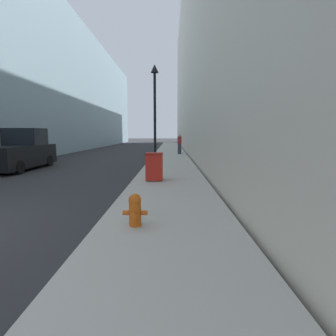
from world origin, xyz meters
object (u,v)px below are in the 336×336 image
object	(u,v)px
lamppost	(155,104)
pedestrian_on_sidewalk	(180,144)
fire_hydrant	(135,209)
pickup_truck	(19,152)
trash_bin	(154,166)

from	to	relation	value
lamppost	pedestrian_on_sidewalk	size ratio (longest dim) A/B	3.15
fire_hydrant	pickup_truck	distance (m)	11.64
pedestrian_on_sidewalk	trash_bin	bearing A→B (deg)	-96.06
fire_hydrant	trash_bin	size ratio (longest dim) A/B	0.60
trash_bin	lamppost	size ratio (longest dim) A/B	0.19
trash_bin	pedestrian_on_sidewalk	world-z (taller)	pedestrian_on_sidewalk
trash_bin	lamppost	bearing A→B (deg)	93.05
pickup_truck	trash_bin	bearing A→B (deg)	-28.71
pickup_truck	pedestrian_on_sidewalk	bearing A→B (deg)	44.96
trash_bin	pedestrian_on_sidewalk	size ratio (longest dim) A/B	0.60
pickup_truck	pedestrian_on_sidewalk	distance (m)	12.45
lamppost	pedestrian_on_sidewalk	xyz separation A→B (m)	(1.63, 7.88, -2.51)
trash_bin	pickup_truck	xyz separation A→B (m)	(-7.44, 4.08, 0.22)
trash_bin	fire_hydrant	bearing A→B (deg)	-90.68
pedestrian_on_sidewalk	fire_hydrant	bearing A→B (deg)	-94.58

